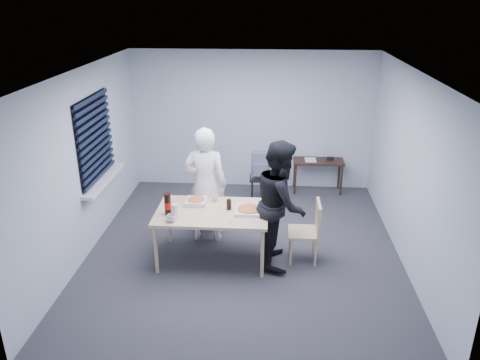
# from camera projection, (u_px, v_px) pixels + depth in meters

# --- Properties ---
(room) EXTENTS (5.00, 5.00, 5.00)m
(room) POSITION_uv_depth(u_px,v_px,m) (98.00, 145.00, 6.91)
(room) COLOR #2C2C30
(room) RESTS_ON ground
(dining_table) EXTENTS (1.54, 0.97, 0.75)m
(dining_table) POSITION_uv_depth(u_px,v_px,m) (212.00, 215.00, 6.45)
(dining_table) COLOR #CDB689
(dining_table) RESTS_ON ground
(chair_far) EXTENTS (0.42, 0.42, 0.89)m
(chair_far) POSITION_uv_depth(u_px,v_px,m) (210.00, 196.00, 7.47)
(chair_far) COLOR #CDB689
(chair_far) RESTS_ON ground
(chair_right) EXTENTS (0.42, 0.42, 0.89)m
(chair_right) POSITION_uv_depth(u_px,v_px,m) (310.00, 227.00, 6.48)
(chair_right) COLOR #CDB689
(chair_right) RESTS_ON ground
(person_white) EXTENTS (0.65, 0.42, 1.77)m
(person_white) POSITION_uv_depth(u_px,v_px,m) (205.00, 185.00, 6.92)
(person_white) COLOR white
(person_white) RESTS_ON ground
(person_black) EXTENTS (0.47, 0.86, 1.77)m
(person_black) POSITION_uv_depth(u_px,v_px,m) (281.00, 204.00, 6.32)
(person_black) COLOR black
(person_black) RESTS_ON ground
(side_table) EXTENTS (0.93, 0.41, 0.62)m
(side_table) POSITION_uv_depth(u_px,v_px,m) (318.00, 164.00, 8.76)
(side_table) COLOR #331E16
(side_table) RESTS_ON ground
(stool) EXTENTS (0.37, 0.37, 0.51)m
(stool) POSITION_uv_depth(u_px,v_px,m) (260.00, 183.00, 8.29)
(stool) COLOR black
(stool) RESTS_ON ground
(backpack) EXTENTS (0.33, 0.24, 0.46)m
(backpack) POSITION_uv_depth(u_px,v_px,m) (261.00, 165.00, 8.16)
(backpack) COLOR slate
(backpack) RESTS_ON stool
(pizza_box_a) EXTENTS (0.29, 0.29, 0.07)m
(pizza_box_a) POSITION_uv_depth(u_px,v_px,m) (196.00, 201.00, 6.63)
(pizza_box_a) COLOR silver
(pizza_box_a) RESTS_ON dining_table
(pizza_box_b) EXTENTS (0.37, 0.37, 0.05)m
(pizza_box_b) POSITION_uv_depth(u_px,v_px,m) (249.00, 210.00, 6.39)
(pizza_box_b) COLOR silver
(pizza_box_b) RESTS_ON dining_table
(mug_a) EXTENTS (0.17, 0.17, 0.10)m
(mug_a) POSITION_uv_depth(u_px,v_px,m) (171.00, 218.00, 6.11)
(mug_a) COLOR silver
(mug_a) RESTS_ON dining_table
(mug_b) EXTENTS (0.10, 0.10, 0.09)m
(mug_b) POSITION_uv_depth(u_px,v_px,m) (215.00, 198.00, 6.71)
(mug_b) COLOR silver
(mug_b) RESTS_ON dining_table
(cola_glass) EXTENTS (0.08, 0.08, 0.15)m
(cola_glass) POSITION_uv_depth(u_px,v_px,m) (229.00, 204.00, 6.44)
(cola_glass) COLOR black
(cola_glass) RESTS_ON dining_table
(soda_bottle) EXTENTS (0.09, 0.09, 0.30)m
(soda_bottle) POSITION_uv_depth(u_px,v_px,m) (168.00, 204.00, 6.28)
(soda_bottle) COLOR black
(soda_bottle) RESTS_ON dining_table
(plastic_cups) EXTENTS (0.10, 0.10, 0.19)m
(plastic_cups) POSITION_uv_depth(u_px,v_px,m) (175.00, 211.00, 6.21)
(plastic_cups) COLOR silver
(plastic_cups) RESTS_ON dining_table
(rubber_band) EXTENTS (0.06, 0.06, 0.00)m
(rubber_band) POSITION_uv_depth(u_px,v_px,m) (231.00, 223.00, 6.08)
(rubber_band) COLOR red
(rubber_band) RESTS_ON dining_table
(papers) EXTENTS (0.30, 0.34, 0.00)m
(papers) POSITION_uv_depth(u_px,v_px,m) (310.00, 160.00, 8.75)
(papers) COLOR white
(papers) RESTS_ON side_table
(black_box) EXTENTS (0.14, 0.11, 0.05)m
(black_box) POSITION_uv_depth(u_px,v_px,m) (330.00, 159.00, 8.74)
(black_box) COLOR black
(black_box) RESTS_ON side_table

